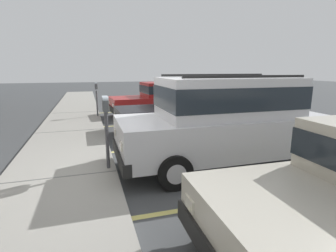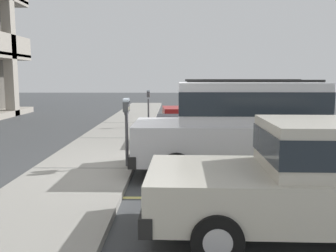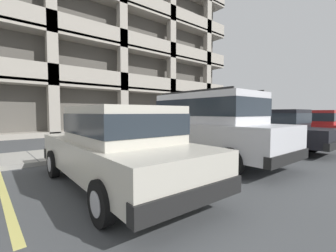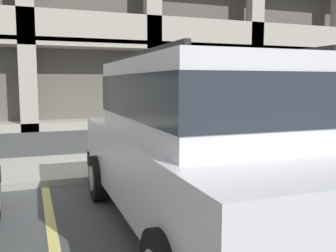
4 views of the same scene
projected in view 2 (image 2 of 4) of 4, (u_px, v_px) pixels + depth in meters
The scene contains 9 objects.
ground_plane at pixel (142, 176), 8.13m from camera, with size 80.00×80.00×0.10m.
sidewalk at pixel (83, 171), 8.13m from camera, with size 40.00×2.20×0.12m.
parking_stall_lines at pixel (201, 157), 9.72m from camera, with size 13.18×4.80×0.01m.
silver_suv at pixel (246, 124), 7.93m from camera, with size 2.05×4.79×2.03m.
red_sedan at pixel (327, 176), 4.84m from camera, with size 1.93×4.52×1.54m.
dark_hatchback at pixel (234, 119), 11.21m from camera, with size 1.92×4.52×1.54m.
blue_coupe at pixel (222, 109), 14.66m from camera, with size 2.09×4.60×1.54m.
parking_meter_near at pixel (126, 116), 8.18m from camera, with size 0.35×0.12×1.51m.
parking_meter_far at pixel (148, 102), 14.67m from camera, with size 0.15×0.12×1.45m.
Camera 2 is at (-7.91, -0.67, 2.10)m, focal length 40.00 mm.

